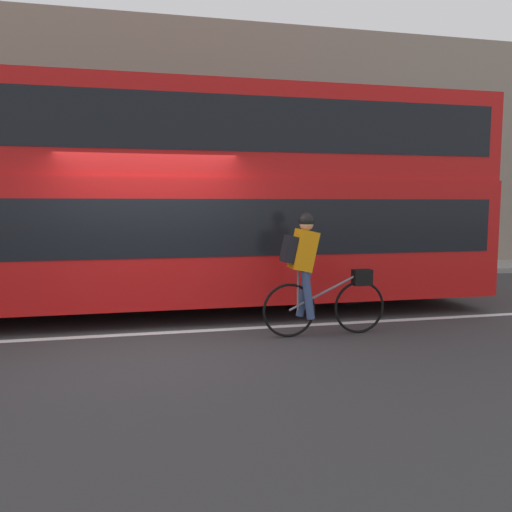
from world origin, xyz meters
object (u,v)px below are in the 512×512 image
cyclist_on_bike (313,271)px  street_sign_post (123,221)px  bus (156,192)px  trash_bin (132,258)px

cyclist_on_bike → street_sign_post: street_sign_post is taller
cyclist_on_bike → street_sign_post: 6.24m
bus → street_sign_post: bearing=100.9°
trash_bin → street_sign_post: size_ratio=0.36×
trash_bin → bus: bearing=-81.8°
bus → cyclist_on_bike: bearing=-44.4°
bus → cyclist_on_bike: (2.03, -1.99, -1.09)m
bus → trash_bin: 3.93m
trash_bin → cyclist_on_bike: bearing=-65.5°
cyclist_on_bike → trash_bin: bearing=114.5°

